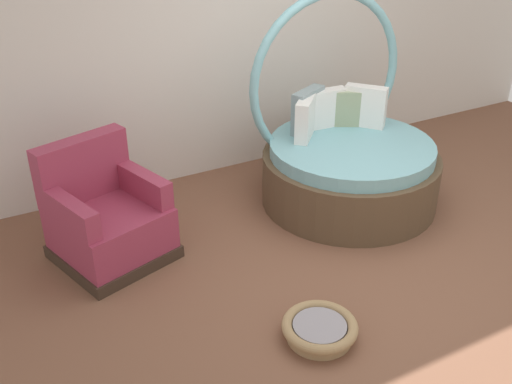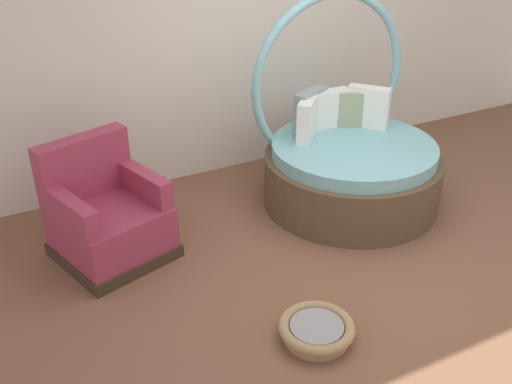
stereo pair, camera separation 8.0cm
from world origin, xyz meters
The scene contains 5 objects.
ground_plane centered at (0.00, 0.00, -0.01)m, with size 8.00×8.00×0.02m, color brown.
back_wall centered at (0.00, 2.17, 1.50)m, with size 8.00×0.12×2.99m, color silver.
round_daybed centered at (0.47, 0.99, 0.40)m, with size 1.61×1.61×1.86m.
red_armchair centered at (-1.74, 1.11, 0.33)m, with size 1.00×1.00×0.94m.
pet_basket centered at (-0.80, -0.51, 0.07)m, with size 0.51×0.51×0.13m.
Camera 1 is at (-2.60, -2.95, 2.76)m, focal length 41.59 mm.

